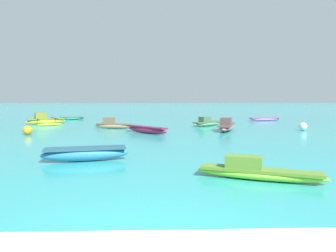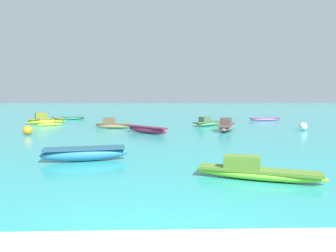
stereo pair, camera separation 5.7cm
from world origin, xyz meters
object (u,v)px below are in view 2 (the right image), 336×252
moored_boat_2 (73,118)px  mooring_buoy_1 (28,130)px  moored_boat_1 (147,129)px  moored_boat_5 (85,153)px  moored_boat_4 (227,126)px  moored_boat_0 (45,120)px  moored_boat_8 (208,123)px  moored_boat_7 (113,125)px  moored_boat_3 (255,172)px  mooring_buoy_0 (303,126)px  moored_boat_6 (265,119)px

moored_boat_2 → mooring_buoy_1: (0.92, -12.39, 0.11)m
moored_boat_1 → moored_boat_5: 8.25m
moored_boat_4 → moored_boat_5: moored_boat_4 is taller
moored_boat_0 → moored_boat_8: 13.11m
moored_boat_0 → moored_boat_4: bearing=-50.3°
moored_boat_1 → moored_boat_8: (4.49, 4.53, 0.03)m
moored_boat_2 → moored_boat_7: moored_boat_7 is taller
moored_boat_3 → mooring_buoy_0: 13.68m
moored_boat_5 → moored_boat_6: size_ratio=0.88×
moored_boat_7 → moored_boat_8: moored_boat_7 is taller
moored_boat_6 → mooring_buoy_1: mooring_buoy_1 is taller
moored_boat_2 → mooring_buoy_0: (18.18, -10.56, 0.10)m
moored_boat_8 → mooring_buoy_0: (5.83, -3.34, 0.01)m
moored_boat_2 → moored_boat_6: bearing=-17.6°
moored_boat_5 → mooring_buoy_0: bearing=25.5°
moored_boat_8 → moored_boat_7: bearing=150.9°
moored_boat_6 → mooring_buoy_0: size_ratio=6.41×
moored_boat_7 → moored_boat_4: bearing=0.7°
moored_boat_8 → mooring_buoy_1: 12.54m
moored_boat_3 → mooring_buoy_0: size_ratio=6.28×
moored_boat_6 → moored_boat_2: bearing=157.3°
moored_boat_1 → mooring_buoy_1: mooring_buoy_1 is taller
mooring_buoy_0 → mooring_buoy_1: 17.35m
moored_boat_4 → moored_boat_5: size_ratio=1.22×
moored_boat_1 → moored_boat_4: moored_boat_4 is taller
moored_boat_3 → mooring_buoy_1: moored_boat_3 is taller
moored_boat_8 → moored_boat_0: bearing=129.9°
moored_boat_1 → moored_boat_3: 11.07m
moored_boat_1 → moored_boat_4: size_ratio=0.77×
mooring_buoy_0 → mooring_buoy_1: (-17.26, -1.83, 0.01)m
moored_boat_5 → moored_boat_8: 14.06m
moored_boat_8 → moored_boat_2: bearing=107.2°
moored_boat_4 → moored_boat_1: bearing=123.9°
mooring_buoy_0 → mooring_buoy_1: mooring_buoy_1 is taller
moored_boat_3 → moored_boat_6: (7.39, 20.02, -0.04)m
moored_boat_5 → moored_boat_0: bearing=103.2°
moored_boat_1 → moored_boat_8: size_ratio=1.01×
moored_boat_3 → moored_boat_6: 21.34m
moored_boat_2 → moored_boat_4: bearing=-49.2°
mooring_buoy_1 → moored_boat_0: bearing=102.7°
moored_boat_0 → moored_boat_6: bearing=-20.9°
moored_boat_6 → moored_boat_7: moored_boat_7 is taller
moored_boat_3 → moored_boat_8: 15.14m
moored_boat_1 → moored_boat_2: bearing=169.3°
moored_boat_1 → moored_boat_2: moored_boat_1 is taller
moored_boat_0 → moored_boat_5: moored_boat_0 is taller
moored_boat_5 → moored_boat_3: bearing=-38.0°
moored_boat_2 → mooring_buoy_1: bearing=-96.3°
moored_boat_2 → mooring_buoy_1: mooring_buoy_1 is taller
moored_boat_4 → moored_boat_5: bearing=163.1°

